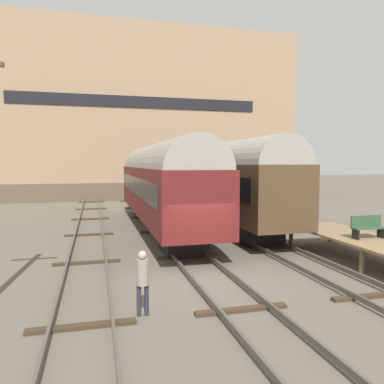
% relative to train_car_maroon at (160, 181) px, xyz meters
% --- Properties ---
extents(ground_plane, '(200.00, 200.00, 0.00)m').
position_rel_train_car_maroon_xyz_m(ground_plane, '(0.00, -9.78, -2.92)').
color(ground_plane, '#60594C').
extents(track_left, '(2.60, 60.00, 0.26)m').
position_rel_train_car_maroon_xyz_m(track_left, '(-4.12, -9.78, -2.78)').
color(track_left, '#4C4742').
rests_on(track_left, ground).
extents(track_middle, '(2.60, 60.00, 0.26)m').
position_rel_train_car_maroon_xyz_m(track_middle, '(0.00, -9.78, -2.78)').
color(track_middle, '#4C4742').
rests_on(track_middle, ground).
extents(track_right, '(2.60, 60.00, 0.26)m').
position_rel_train_car_maroon_xyz_m(track_right, '(4.12, -9.78, -2.78)').
color(track_right, '#4C4742').
rests_on(track_right, ground).
extents(train_car_maroon, '(3.00, 17.77, 5.14)m').
position_rel_train_car_maroon_xyz_m(train_car_maroon, '(0.00, 0.00, 0.00)').
color(train_car_maroon, black).
rests_on(train_car_maroon, ground).
extents(train_car_brown, '(2.87, 17.55, 5.26)m').
position_rel_train_car_maroon_xyz_m(train_car_brown, '(4.12, 0.92, 0.10)').
color(train_car_brown, black).
rests_on(train_car_brown, ground).
extents(bench, '(1.40, 0.40, 0.91)m').
position_rel_train_car_maroon_xyz_m(bench, '(6.79, -9.33, -1.46)').
color(bench, '#2D4C33').
rests_on(bench, station_platform).
extents(person_worker, '(0.32, 0.32, 1.72)m').
position_rel_train_car_maroon_xyz_m(person_worker, '(-2.61, -12.38, -1.88)').
color(person_worker, '#282833').
rests_on(person_worker, ground).
extents(warehouse_building, '(37.13, 11.17, 18.96)m').
position_rel_train_car_maroon_xyz_m(warehouse_building, '(0.84, 23.86, 6.56)').
color(warehouse_building, brown).
rests_on(warehouse_building, ground).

